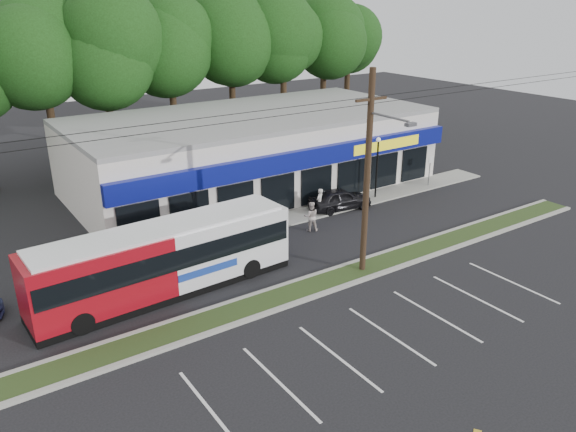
% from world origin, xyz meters
% --- Properties ---
extents(ground, '(120.00, 120.00, 0.00)m').
position_xyz_m(ground, '(0.00, 0.00, 0.00)').
color(ground, black).
rests_on(ground, ground).
extents(grass_strip, '(40.00, 1.60, 0.12)m').
position_xyz_m(grass_strip, '(0.00, 1.00, 0.06)').
color(grass_strip, '#243415').
rests_on(grass_strip, ground).
extents(curb_south, '(40.00, 0.25, 0.14)m').
position_xyz_m(curb_south, '(0.00, 0.15, 0.07)').
color(curb_south, '#9E9E93').
rests_on(curb_south, ground).
extents(curb_north, '(40.00, 0.25, 0.14)m').
position_xyz_m(curb_north, '(0.00, 1.85, 0.07)').
color(curb_north, '#9E9E93').
rests_on(curb_north, ground).
extents(sidewalk, '(32.00, 2.20, 0.10)m').
position_xyz_m(sidewalk, '(5.00, 9.00, 0.05)').
color(sidewalk, '#9E9E93').
rests_on(sidewalk, ground).
extents(strip_mall, '(25.00, 12.55, 5.30)m').
position_xyz_m(strip_mall, '(5.50, 15.91, 2.65)').
color(strip_mall, beige).
rests_on(strip_mall, ground).
extents(utility_pole, '(50.00, 2.77, 10.00)m').
position_xyz_m(utility_pole, '(2.83, 0.93, 5.41)').
color(utility_pole, black).
rests_on(utility_pole, ground).
extents(lamp_post, '(0.30, 0.30, 4.25)m').
position_xyz_m(lamp_post, '(11.00, 8.80, 2.67)').
color(lamp_post, black).
rests_on(lamp_post, ground).
extents(sign_post, '(0.45, 0.10, 2.23)m').
position_xyz_m(sign_post, '(16.00, 8.57, 1.56)').
color(sign_post, '#59595E').
rests_on(sign_post, ground).
extents(tree_line, '(46.76, 6.76, 11.83)m').
position_xyz_m(tree_line, '(4.00, 26.00, 8.42)').
color(tree_line, black).
rests_on(tree_line, ground).
extents(metrobus, '(12.43, 3.21, 3.31)m').
position_xyz_m(metrobus, '(-5.97, 4.50, 1.75)').
color(metrobus, maroon).
rests_on(metrobus, ground).
extents(car_dark, '(4.38, 2.28, 1.42)m').
position_xyz_m(car_dark, '(7.63, 8.50, 0.71)').
color(car_dark, black).
rests_on(car_dark, ground).
extents(pedestrian_a, '(0.74, 0.64, 1.72)m').
position_xyz_m(pedestrian_a, '(5.97, 8.50, 0.86)').
color(pedestrian_a, beige).
rests_on(pedestrian_a, ground).
extents(pedestrian_b, '(1.08, 1.01, 1.79)m').
position_xyz_m(pedestrian_b, '(3.97, 6.69, 0.89)').
color(pedestrian_b, beige).
rests_on(pedestrian_b, ground).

